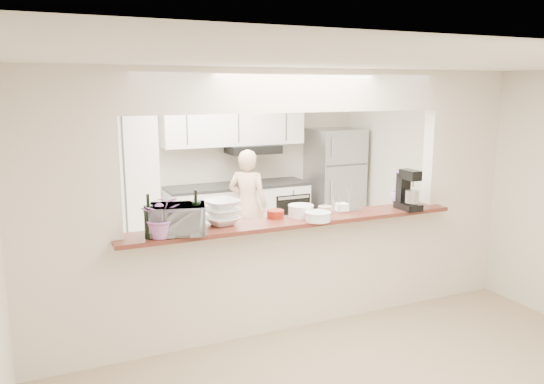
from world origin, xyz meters
TOP-DOWN VIEW (x-y plane):
  - floor at (0.00, 0.00)m, footprint 6.00×6.00m
  - tile_overlay at (0.00, 1.55)m, footprint 5.00×2.90m
  - partition at (0.00, 0.00)m, footprint 5.00×0.15m
  - bar_counter at (0.00, -0.00)m, footprint 3.40×0.38m
  - kitchen_cabinets at (-0.19, 2.72)m, footprint 3.15×0.62m
  - refrigerator at (2.05, 2.65)m, footprint 0.75×0.70m
  - flower_left at (-1.30, -0.15)m, footprint 0.38×0.34m
  - wine_bottle_a at (-1.40, -0.13)m, footprint 0.08×0.08m
  - wine_bottle_b at (-1.00, -0.15)m, footprint 0.08×0.08m
  - toaster_oven at (-1.15, -0.10)m, footprint 0.53×0.42m
  - serving_bowls at (-0.70, 0.05)m, footprint 0.37×0.37m
  - plate_stack_a at (0.10, 0.03)m, footprint 0.25×0.25m
  - plate_stack_b at (0.17, -0.19)m, footprint 0.25×0.25m
  - red_bowl at (-0.15, 0.08)m, footprint 0.17×0.17m
  - tan_bowl at (0.40, 0.08)m, footprint 0.14×0.14m
  - utensil_caddy at (0.63, 0.05)m, footprint 0.28×0.17m
  - stand_mixer at (1.25, -0.14)m, footprint 0.19×0.29m
  - flower_right at (1.30, 0.05)m, footprint 0.26×0.26m
  - person at (0.37, 2.11)m, footprint 0.65×0.64m

SIDE VIEW (x-z plane):
  - floor at x=0.00m, z-range 0.00..0.00m
  - tile_overlay at x=0.00m, z-range 0.00..0.01m
  - bar_counter at x=0.00m, z-range 0.03..1.12m
  - person at x=0.37m, z-range 0.00..1.51m
  - refrigerator at x=2.05m, z-range 0.00..1.70m
  - kitchen_cabinets at x=-0.19m, z-range -0.15..2.10m
  - tan_bowl at x=0.40m, z-range 1.09..1.16m
  - red_bowl at x=-0.15m, z-range 1.09..1.17m
  - plate_stack_b at x=0.17m, z-range 1.09..1.18m
  - plate_stack_a at x=0.10m, z-range 1.09..1.21m
  - utensil_caddy at x=0.63m, z-range 1.07..1.32m
  - serving_bowls at x=-0.70m, z-range 1.09..1.32m
  - toaster_oven at x=-1.15m, z-range 1.09..1.35m
  - wine_bottle_a at x=-1.40m, z-range 1.05..1.43m
  - wine_bottle_b at x=-1.00m, z-range 1.05..1.43m
  - flower_left at x=-1.30m, z-range 1.09..1.45m
  - flower_right at x=1.30m, z-range 1.09..1.46m
  - stand_mixer at x=1.25m, z-range 1.07..1.48m
  - partition at x=0.00m, z-range 0.23..2.73m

